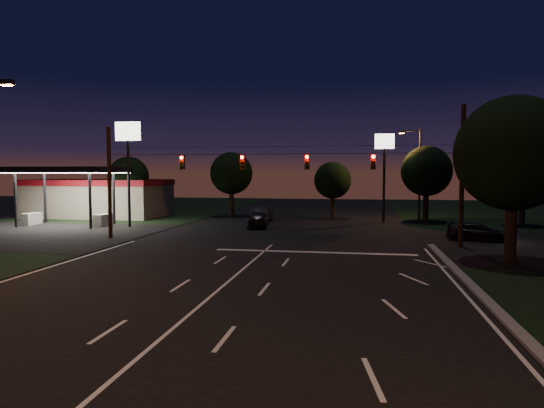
% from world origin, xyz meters
% --- Properties ---
extents(ground, '(140.00, 140.00, 0.00)m').
position_xyz_m(ground, '(0.00, 0.00, 0.00)').
color(ground, black).
rests_on(ground, ground).
extents(cross_street_left, '(20.00, 16.00, 0.02)m').
position_xyz_m(cross_street_left, '(-20.00, 16.00, 0.00)').
color(cross_street_left, black).
rests_on(cross_street_left, ground).
extents(center_line, '(0.14, 40.00, 0.01)m').
position_xyz_m(center_line, '(0.00, -6.00, 0.01)').
color(center_line, silver).
rests_on(center_line, ground).
extents(stop_bar, '(12.00, 0.50, 0.01)m').
position_xyz_m(stop_bar, '(3.00, 11.50, 0.01)').
color(stop_bar, silver).
rests_on(stop_bar, ground).
extents(utility_pole_right, '(0.30, 0.30, 9.00)m').
position_xyz_m(utility_pole_right, '(12.00, 15.00, 0.00)').
color(utility_pole_right, black).
rests_on(utility_pole_right, ground).
extents(utility_pole_left, '(0.28, 0.28, 8.00)m').
position_xyz_m(utility_pole_left, '(-12.00, 15.00, 0.00)').
color(utility_pole_left, black).
rests_on(utility_pole_left, ground).
extents(signal_span, '(24.00, 0.40, 1.56)m').
position_xyz_m(signal_span, '(-0.00, 14.96, 5.50)').
color(signal_span, black).
rests_on(signal_span, ground).
extents(gas_station, '(14.20, 16.10, 5.25)m').
position_xyz_m(gas_station, '(-21.86, 30.39, 2.38)').
color(gas_station, gray).
rests_on(gas_station, ground).
extents(pole_sign_left_near, '(2.20, 0.30, 9.10)m').
position_xyz_m(pole_sign_left_near, '(-14.00, 22.00, 6.98)').
color(pole_sign_left_near, black).
rests_on(pole_sign_left_near, ground).
extents(pole_sign_right, '(1.80, 0.30, 8.40)m').
position_xyz_m(pole_sign_right, '(8.00, 30.00, 6.24)').
color(pole_sign_right, black).
rests_on(pole_sign_right, ground).
extents(street_light_right_far, '(2.20, 0.35, 9.00)m').
position_xyz_m(street_light_right_far, '(11.24, 32.00, 5.24)').
color(street_light_right_far, black).
rests_on(street_light_right_far, ground).
extents(tree_right_near, '(6.00, 6.00, 8.76)m').
position_xyz_m(tree_right_near, '(13.53, 10.17, 5.68)').
color(tree_right_near, black).
rests_on(tree_right_near, ground).
extents(tree_far_a, '(4.20, 4.20, 6.42)m').
position_xyz_m(tree_far_a, '(-17.98, 30.12, 4.26)').
color(tree_far_a, black).
rests_on(tree_far_a, ground).
extents(tree_far_b, '(4.60, 4.60, 6.98)m').
position_xyz_m(tree_far_b, '(-7.98, 34.13, 4.61)').
color(tree_far_b, black).
rests_on(tree_far_b, ground).
extents(tree_far_c, '(3.80, 3.80, 5.86)m').
position_xyz_m(tree_far_c, '(3.02, 33.10, 3.90)').
color(tree_far_c, black).
rests_on(tree_far_c, ground).
extents(tree_far_d, '(4.80, 4.80, 7.30)m').
position_xyz_m(tree_far_d, '(12.02, 31.13, 4.83)').
color(tree_far_d, black).
rests_on(tree_far_d, ground).
extents(tree_far_e, '(4.00, 4.00, 6.18)m').
position_xyz_m(tree_far_e, '(20.02, 29.11, 4.11)').
color(tree_far_e, black).
rests_on(tree_far_e, ground).
extents(car_oncoming_a, '(2.36, 4.45, 1.44)m').
position_xyz_m(car_oncoming_a, '(-2.93, 23.59, 0.72)').
color(car_oncoming_a, black).
rests_on(car_oncoming_a, ground).
extents(car_oncoming_b, '(1.69, 4.51, 1.47)m').
position_xyz_m(car_oncoming_b, '(-3.49, 28.17, 0.74)').
color(car_oncoming_b, black).
rests_on(car_oncoming_b, ground).
extents(car_cross, '(4.60, 2.87, 1.24)m').
position_xyz_m(car_cross, '(13.84, 18.14, 0.62)').
color(car_cross, black).
rests_on(car_cross, ground).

